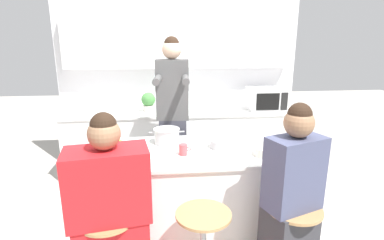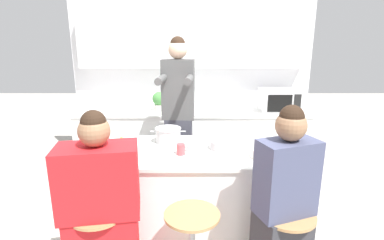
# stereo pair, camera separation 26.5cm
# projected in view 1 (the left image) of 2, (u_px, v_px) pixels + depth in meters

# --- Properties ---
(ground_plane) EXTENTS (16.00, 16.00, 0.00)m
(ground_plane) POSITION_uv_depth(u_px,v_px,m) (193.00, 236.00, 2.87)
(ground_plane) COLOR #B2ADA3
(wall_back) EXTENTS (3.36, 0.22, 2.70)m
(wall_back) POSITION_uv_depth(u_px,v_px,m) (180.00, 61.00, 4.18)
(wall_back) COLOR white
(wall_back) RESTS_ON ground_plane
(back_counter) EXTENTS (3.12, 0.63, 0.89)m
(back_counter) POSITION_uv_depth(u_px,v_px,m) (182.00, 142.00, 4.18)
(back_counter) COLOR white
(back_counter) RESTS_ON ground_plane
(kitchen_island) EXTENTS (1.62, 0.83, 0.88)m
(kitchen_island) POSITION_uv_depth(u_px,v_px,m) (193.00, 194.00, 2.75)
(kitchen_island) COLOR black
(kitchen_island) RESTS_ON ground_plane
(person_cooking) EXTENTS (0.38, 0.59, 1.86)m
(person_cooking) POSITION_uv_depth(u_px,v_px,m) (173.00, 123.00, 3.27)
(person_cooking) COLOR #383842
(person_cooking) RESTS_ON ground_plane
(person_wrapped_blanket) EXTENTS (0.56, 0.37, 1.40)m
(person_wrapped_blanket) POSITION_uv_depth(u_px,v_px,m) (111.00, 221.00, 1.99)
(person_wrapped_blanket) COLOR red
(person_wrapped_blanket) RESTS_ON ground_plane
(person_seated_near) EXTENTS (0.44, 0.37, 1.43)m
(person_seated_near) POSITION_uv_depth(u_px,v_px,m) (291.00, 209.00, 2.12)
(person_seated_near) COLOR #333338
(person_seated_near) RESTS_ON ground_plane
(cooking_pot) EXTENTS (0.33, 0.25, 0.14)m
(cooking_pot) POSITION_uv_depth(u_px,v_px,m) (167.00, 136.00, 2.79)
(cooking_pot) COLOR #B7BABC
(cooking_pot) RESTS_ON kitchen_island
(fruit_bowl) EXTENTS (0.20, 0.20, 0.07)m
(fruit_bowl) POSITION_uv_depth(u_px,v_px,m) (265.00, 151.00, 2.50)
(fruit_bowl) COLOR silver
(fruit_bowl) RESTS_ON kitchen_island
(mixing_bowl_steel) EXTENTS (0.21, 0.21, 0.08)m
(mixing_bowl_steel) POSITION_uv_depth(u_px,v_px,m) (222.00, 144.00, 2.68)
(mixing_bowl_steel) COLOR #B7BABC
(mixing_bowl_steel) RESTS_ON kitchen_island
(coffee_cup_near) EXTENTS (0.10, 0.07, 0.09)m
(coffee_cup_near) POSITION_uv_depth(u_px,v_px,m) (183.00, 150.00, 2.51)
(coffee_cup_near) COLOR #DB4C51
(coffee_cup_near) RESTS_ON kitchen_island
(coffee_cup_far) EXTENTS (0.11, 0.08, 0.08)m
(coffee_cup_far) POSITION_uv_depth(u_px,v_px,m) (118.00, 157.00, 2.37)
(coffee_cup_far) COLOR orange
(coffee_cup_far) RESTS_ON kitchen_island
(banana_bunch) EXTENTS (0.18, 0.13, 0.06)m
(banana_bunch) POSITION_uv_depth(u_px,v_px,m) (118.00, 143.00, 2.74)
(banana_bunch) COLOR yellow
(banana_bunch) RESTS_ON kitchen_island
(microwave) EXTENTS (0.50, 0.40, 0.29)m
(microwave) POSITION_uv_depth(u_px,v_px,m) (266.00, 99.00, 4.11)
(microwave) COLOR white
(microwave) RESTS_ON back_counter
(potted_plant) EXTENTS (0.19, 0.19, 0.26)m
(potted_plant) POSITION_uv_depth(u_px,v_px,m) (148.00, 101.00, 3.98)
(potted_plant) COLOR beige
(potted_plant) RESTS_ON back_counter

